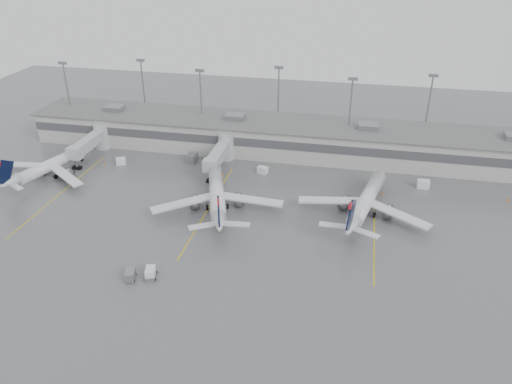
% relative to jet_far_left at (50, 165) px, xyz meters
% --- Properties ---
extents(ground, '(260.00, 260.00, 0.00)m').
position_rel_jet_far_left_xyz_m(ground, '(59.48, -31.04, -2.89)').
color(ground, '#565659').
rests_on(ground, ground).
extents(terminal, '(152.00, 17.00, 9.45)m').
position_rel_jet_far_left_xyz_m(terminal, '(59.47, 26.94, 1.28)').
color(terminal, '#AEAEA9').
rests_on(terminal, ground).
extents(light_masts, '(142.40, 8.00, 20.60)m').
position_rel_jet_far_left_xyz_m(light_masts, '(59.48, 32.71, 9.14)').
color(light_masts, gray).
rests_on(light_masts, ground).
extents(jet_bridge_left, '(4.00, 17.20, 7.00)m').
position_rel_jet_far_left_xyz_m(jet_bridge_left, '(3.98, 14.68, 0.98)').
color(jet_bridge_left, '#A5A7AA').
rests_on(jet_bridge_left, ground).
extents(jet_bridge_right, '(4.00, 17.20, 7.00)m').
position_rel_jet_far_left_xyz_m(jet_bridge_right, '(38.98, 14.68, 0.98)').
color(jet_bridge_right, '#A5A7AA').
rests_on(jet_bridge_right, ground).
extents(stand_markings, '(105.25, 40.00, 0.01)m').
position_rel_jet_far_left_xyz_m(stand_markings, '(59.48, -7.04, -2.88)').
color(stand_markings, gold).
rests_on(stand_markings, ground).
extents(jet_far_left, '(24.65, 28.03, 9.30)m').
position_rel_jet_far_left_xyz_m(jet_far_left, '(0.00, 0.00, 0.00)').
color(jet_far_left, silver).
rests_on(jet_far_left, ground).
extents(jet_mid_left, '(26.91, 30.66, 10.25)m').
position_rel_jet_far_left_xyz_m(jet_mid_left, '(43.77, -6.61, 0.30)').
color(jet_mid_left, silver).
rests_on(jet_mid_left, ground).
extents(jet_mid_right, '(27.28, 30.91, 10.14)m').
position_rel_jet_far_left_xyz_m(jet_mid_right, '(74.91, -2.67, 0.26)').
color(jet_mid_right, silver).
rests_on(jet_mid_right, ground).
extents(baggage_tug, '(2.51, 3.26, 1.87)m').
position_rel_jet_far_left_xyz_m(baggage_tug, '(39.22, -32.43, -2.16)').
color(baggage_tug, white).
rests_on(baggage_tug, ground).
extents(baggage_cart, '(2.20, 3.03, 1.75)m').
position_rel_jet_far_left_xyz_m(baggage_cart, '(36.02, -33.63, -1.98)').
color(baggage_cart, slate).
rests_on(baggage_cart, ground).
extents(gse_uld_a, '(2.75, 2.32, 1.65)m').
position_rel_jet_far_left_xyz_m(gse_uld_a, '(13.51, 9.96, -2.06)').
color(gse_uld_a, white).
rests_on(gse_uld_a, ground).
extents(gse_uld_b, '(2.73, 2.20, 1.68)m').
position_rel_jet_far_left_xyz_m(gse_uld_b, '(49.96, 12.27, -2.05)').
color(gse_uld_b, white).
rests_on(gse_uld_b, ground).
extents(gse_uld_c, '(2.75, 1.87, 1.92)m').
position_rel_jet_far_left_xyz_m(gse_uld_c, '(87.94, 12.30, -1.93)').
color(gse_uld_c, white).
rests_on(gse_uld_c, ground).
extents(gse_loader, '(2.28, 3.54, 2.17)m').
position_rel_jet_far_left_xyz_m(gse_loader, '(30.78, 15.07, -1.80)').
color(gse_loader, slate).
rests_on(gse_loader, ground).
extents(cone_a, '(0.40, 0.40, 0.64)m').
position_rel_jet_far_left_xyz_m(cone_a, '(9.15, 9.25, -2.57)').
color(cone_a, '#E26504').
rests_on(cone_a, ground).
extents(cone_b, '(0.38, 0.38, 0.60)m').
position_rel_jet_far_left_xyz_m(cone_b, '(40.81, 8.70, -2.59)').
color(cone_b, '#E26504').
rests_on(cone_b, ground).
extents(cone_c, '(0.43, 0.43, 0.68)m').
position_rel_jet_far_left_xyz_m(cone_c, '(78.73, 6.76, -2.55)').
color(cone_c, '#E26504').
rests_on(cone_c, ground).
extents(cone_d, '(0.49, 0.49, 0.77)m').
position_rel_jet_far_left_xyz_m(cone_d, '(105.98, 9.69, -2.50)').
color(cone_d, '#E26504').
rests_on(cone_d, ground).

